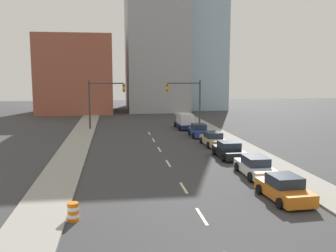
% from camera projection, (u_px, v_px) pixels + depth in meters
% --- Properties ---
extents(sidewalk_left, '(2.90, 92.82, 0.13)m').
position_uv_depth(sidewalk_left, '(87.00, 123.00, 56.65)').
color(sidewalk_left, gray).
rests_on(sidewalk_left, ground).
extents(sidewalk_right, '(2.90, 92.82, 0.13)m').
position_uv_depth(sidewalk_right, '(195.00, 121.00, 59.07)').
color(sidewalk_right, gray).
rests_on(sidewalk_right, ground).
extents(lane_stripe_at_7m, '(0.16, 2.40, 0.01)m').
position_uv_depth(lane_stripe_at_7m, '(202.00, 216.00, 19.46)').
color(lane_stripe_at_7m, beige).
rests_on(lane_stripe_at_7m, ground).
extents(lane_stripe_at_12m, '(0.16, 2.40, 0.01)m').
position_uv_depth(lane_stripe_at_12m, '(184.00, 188.00, 24.37)').
color(lane_stripe_at_12m, beige).
rests_on(lane_stripe_at_12m, ground).
extents(lane_stripe_at_19m, '(0.16, 2.40, 0.01)m').
position_uv_depth(lane_stripe_at_19m, '(168.00, 163.00, 31.14)').
color(lane_stripe_at_19m, beige).
rests_on(lane_stripe_at_19m, ground).
extents(lane_stripe_at_25m, '(0.16, 2.40, 0.01)m').
position_uv_depth(lane_stripe_at_25m, '(159.00, 149.00, 37.02)').
color(lane_stripe_at_25m, beige).
rests_on(lane_stripe_at_25m, ground).
extents(lane_stripe_at_31m, '(0.16, 2.40, 0.01)m').
position_uv_depth(lane_stripe_at_31m, '(153.00, 140.00, 42.33)').
color(lane_stripe_at_31m, beige).
rests_on(lane_stripe_at_31m, ground).
extents(lane_stripe_at_36m, '(0.16, 2.40, 0.01)m').
position_uv_depth(lane_stripe_at_36m, '(149.00, 133.00, 47.30)').
color(lane_stripe_at_36m, beige).
rests_on(lane_stripe_at_36m, ground).
extents(building_brick_left, '(14.00, 16.00, 14.72)m').
position_uv_depth(building_brick_left, '(77.00, 75.00, 74.05)').
color(building_brick_left, '#9E513D').
rests_on(building_brick_left, ground).
extents(building_office_center, '(12.00, 20.00, 30.32)m').
position_uv_depth(building_office_center, '(155.00, 38.00, 79.23)').
color(building_office_center, '#99999E').
rests_on(building_office_center, ground).
extents(building_glass_right, '(13.00, 20.00, 37.27)m').
position_uv_depth(building_glass_right, '(189.00, 24.00, 83.86)').
color(building_glass_right, '#99B7CC').
rests_on(building_glass_right, ground).
extents(traffic_signal_left, '(4.89, 0.35, 6.60)m').
position_uv_depth(traffic_signal_left, '(100.00, 98.00, 49.99)').
color(traffic_signal_left, '#38383D').
rests_on(traffic_signal_left, ground).
extents(traffic_signal_right, '(4.89, 0.35, 6.60)m').
position_uv_depth(traffic_signal_right, '(190.00, 97.00, 51.78)').
color(traffic_signal_right, '#38383D').
rests_on(traffic_signal_right, ground).
extents(traffic_barrel, '(0.56, 0.56, 0.95)m').
position_uv_depth(traffic_barrel, '(73.00, 212.00, 18.77)').
color(traffic_barrel, orange).
rests_on(traffic_barrel, ground).
extents(sedan_orange, '(2.27, 4.32, 1.49)m').
position_uv_depth(sedan_orange, '(284.00, 189.00, 21.93)').
color(sedan_orange, orange).
rests_on(sedan_orange, ground).
extents(sedan_white, '(2.07, 4.77, 1.45)m').
position_uv_depth(sedan_white, '(255.00, 167.00, 27.19)').
color(sedan_white, silver).
rests_on(sedan_white, ground).
extents(sedan_black, '(2.22, 4.41, 1.47)m').
position_uv_depth(sedan_black, '(229.00, 150.00, 33.10)').
color(sedan_black, black).
rests_on(sedan_black, ground).
extents(sedan_tan, '(2.12, 4.64, 1.44)m').
position_uv_depth(sedan_tan, '(213.00, 139.00, 38.98)').
color(sedan_tan, tan).
rests_on(sedan_tan, ground).
extents(sedan_blue, '(2.11, 4.50, 1.53)m').
position_uv_depth(sedan_blue, '(199.00, 131.00, 44.66)').
color(sedan_blue, navy).
rests_on(sedan_blue, ground).
extents(box_truck_navy, '(2.32, 5.53, 2.09)m').
position_uv_depth(box_truck_navy, '(185.00, 121.00, 51.19)').
color(box_truck_navy, '#141E47').
rests_on(box_truck_navy, ground).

